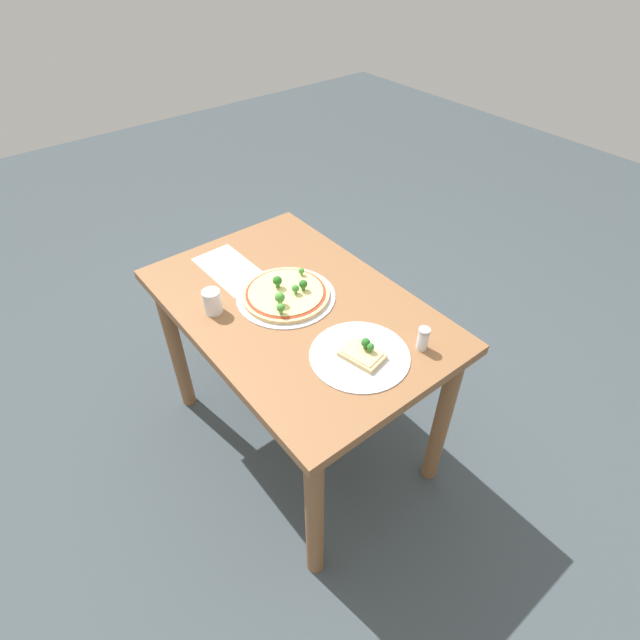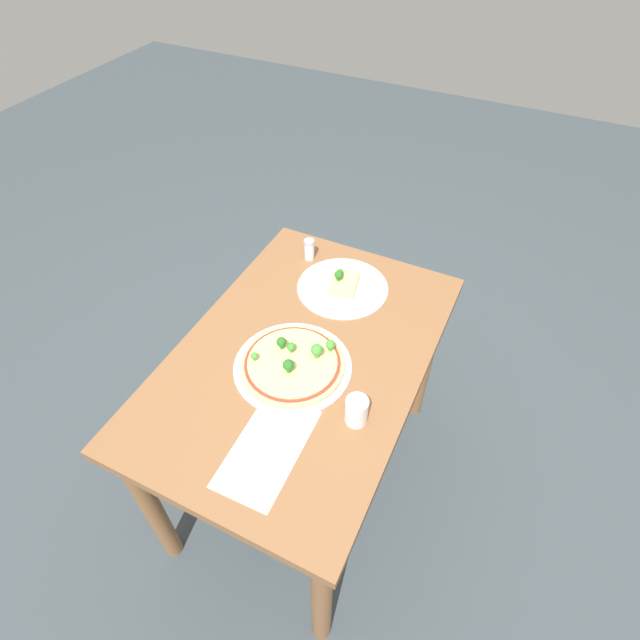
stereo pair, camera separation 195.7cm
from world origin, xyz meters
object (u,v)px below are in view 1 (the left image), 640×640
at_px(pizza_tray_whole, 285,294).
at_px(pizza_tray_slice, 361,355).
at_px(condiment_shaker, 423,339).
at_px(drinking_cup, 212,302).
at_px(dining_table, 297,330).

relative_size(pizza_tray_whole, pizza_tray_slice, 1.12).
distance_m(pizza_tray_slice, condiment_shaker, 0.20).
bearing_deg(drinking_cup, condiment_shaker, -143.17).
bearing_deg(condiment_shaker, drinking_cup, 36.83).
height_order(pizza_tray_slice, drinking_cup, drinking_cup).
relative_size(dining_table, condiment_shaker, 13.60).
height_order(pizza_tray_whole, drinking_cup, drinking_cup).
distance_m(pizza_tray_whole, drinking_cup, 0.25).
bearing_deg(drinking_cup, pizza_tray_whole, -110.88).
distance_m(dining_table, pizza_tray_whole, 0.14).
height_order(pizza_tray_whole, pizza_tray_slice, pizza_tray_whole).
xyz_separation_m(dining_table, condiment_shaker, (-0.41, -0.18, 0.16)).
bearing_deg(drinking_cup, dining_table, -121.53).
bearing_deg(pizza_tray_whole, dining_table, -175.97).
bearing_deg(condiment_shaker, pizza_tray_whole, 21.53).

